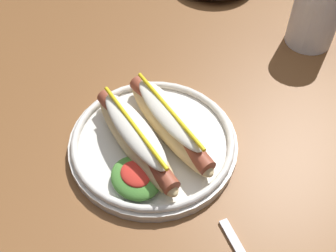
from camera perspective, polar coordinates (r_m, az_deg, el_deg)
name	(u,v)px	position (r m, az deg, el deg)	size (l,w,h in m)	color
dining_table	(217,173)	(0.73, 6.82, -6.47)	(1.40, 1.07, 0.74)	brown
hot_dog_plate	(152,139)	(0.63, -2.21, -1.75)	(0.27, 0.27, 0.08)	silver
extra_cup	(316,13)	(0.85, 19.93, 14.60)	(0.09, 0.09, 0.13)	white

